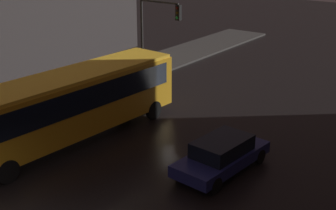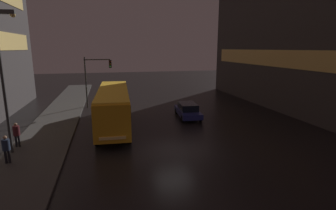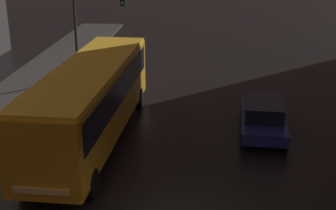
# 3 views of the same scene
# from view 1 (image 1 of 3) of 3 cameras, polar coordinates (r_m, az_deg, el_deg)

# --- Properties ---
(sidewalk_left) EXTENTS (4.00, 48.00, 0.15)m
(sidewalk_left) POSITION_cam_1_polar(r_m,az_deg,el_deg) (28.95, -13.05, 1.01)
(sidewalk_left) COLOR #3D3A38
(sidewalk_left) RESTS_ON ground
(bus_near) EXTENTS (3.10, 11.77, 3.31)m
(bus_near) POSITION_cam_1_polar(r_m,az_deg,el_deg) (22.33, -11.54, 0.63)
(bus_near) COLOR orange
(bus_near) RESTS_ON ground
(car_taxi) EXTENTS (2.25, 4.79, 1.44)m
(car_taxi) POSITION_cam_1_polar(r_m,az_deg,el_deg) (19.67, 6.58, -5.99)
(car_taxi) COLOR navy
(car_taxi) RESTS_ON ground
(traffic_light_main) EXTENTS (3.03, 0.35, 5.79)m
(traffic_light_main) POSITION_cam_1_polar(r_m,az_deg,el_deg) (28.95, -1.59, 9.43)
(traffic_light_main) COLOR #2D2D2D
(traffic_light_main) RESTS_ON ground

